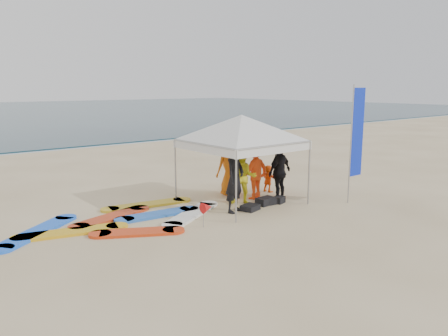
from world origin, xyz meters
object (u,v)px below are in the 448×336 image
feather_flag (357,134)px  surfboard_spread (123,220)px  person_yellow (243,177)px  canopy_tent (242,115)px  person_black_a (235,178)px  person_seated (268,178)px  marker_pennant (207,208)px  person_orange_a (254,170)px  person_orange_b (230,167)px  person_black_b (279,172)px

feather_flag → surfboard_spread: size_ratio=0.59×
person_yellow → canopy_tent: (0.10, 0.20, 1.84)m
person_black_a → surfboard_spread: size_ratio=0.32×
person_seated → surfboard_spread: (-5.30, 0.05, -0.42)m
person_seated → marker_pennant: size_ratio=1.43×
person_orange_a → marker_pennant: person_orange_a is taller
person_black_a → person_seated: bearing=4.2°
canopy_tent → person_yellow: bearing=-115.8°
person_orange_b → surfboard_spread: 4.23m
person_yellow → marker_pennant: size_ratio=2.59×
feather_flag → marker_pennant: (-4.98, 0.88, -1.61)m
person_yellow → surfboard_spread: size_ratio=0.27×
person_seated → feather_flag: size_ratio=0.26×
canopy_tent → feather_flag: 3.52m
person_seated → person_orange_a: bearing=104.8°
person_orange_a → canopy_tent: size_ratio=0.45×
feather_flag → surfboard_spread: feather_flag is taller
person_orange_b → surfboard_spread: size_ratio=0.31×
person_yellow → canopy_tent: 1.85m
person_black_b → person_orange_b: size_ratio=0.98×
person_black_a → canopy_tent: 2.00m
feather_flag → person_orange_a: bearing=133.8°
person_black_b → feather_flag: (1.66, -1.56, 1.20)m
canopy_tent → feather_flag: size_ratio=1.14×
person_black_a → person_orange_a: 1.64m
person_yellow → marker_pennant: 2.38m
person_yellow → surfboard_spread: person_yellow is taller
canopy_tent → marker_pennant: canopy_tent is taller
person_black_b → person_seated: bearing=-126.6°
person_orange_a → feather_flag: bearing=128.9°
person_yellow → person_black_b: person_black_b is taller
person_black_a → feather_flag: (3.58, -1.45, 1.13)m
person_orange_b → feather_flag: feather_flag is taller
marker_pennant → person_seated: bearing=23.9°
person_black_b → marker_pennant: person_black_b is taller
person_orange_a → person_seated: (0.98, 0.37, -0.45)m
person_black_a → feather_flag: 4.02m
person_orange_a → person_black_a: bearing=22.7°
person_orange_a → marker_pennant: (-2.85, -1.33, -0.41)m
person_seated → surfboard_spread: person_seated is taller
person_orange_a → surfboard_spread: bearing=-10.5°
person_yellow → canopy_tent: size_ratio=0.41×
person_black_a → person_orange_b: person_black_a is taller
person_black_a → canopy_tent: (0.82, 0.66, 1.69)m
marker_pennant → canopy_tent: bearing=28.9°
person_orange_b → person_black_a: bearing=64.5°
person_yellow → feather_flag: bearing=6.0°
person_yellow → feather_flag: size_ratio=0.46×
person_black_a → surfboard_spread: bearing=136.8°
person_orange_b → surfboard_spread: bearing=17.8°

